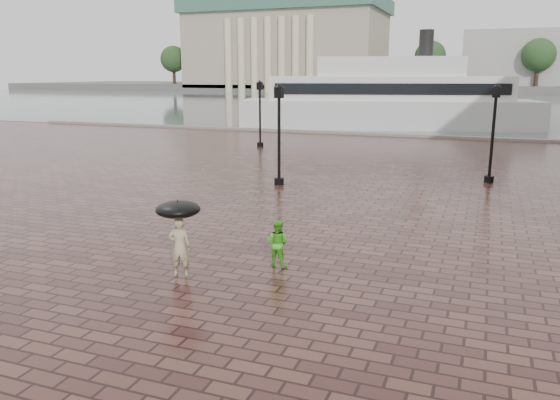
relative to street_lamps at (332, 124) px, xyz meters
name	(u,v)px	position (x,y,z in m)	size (l,w,h in m)	color
ground	(359,273)	(5.00, -15.33, -2.33)	(300.00, 300.00, 0.00)	#321917
harbour_water	(474,102)	(5.00, 76.67, -2.33)	(240.00, 240.00, 0.00)	#434E52
quay_edge	(450,138)	(5.00, 16.67, -2.33)	(80.00, 0.60, 0.30)	slate
far_shore	(481,88)	(5.00, 144.67, -1.33)	(300.00, 60.00, 2.00)	#4C4C47
museum	(287,43)	(-50.00, 129.28, 11.58)	(57.00, 32.50, 26.00)	gray
far_trees	(483,56)	(5.00, 122.67, 7.09)	(188.00, 8.00, 13.50)	#2D2119
street_lamps	(332,124)	(0.00, 0.00, 0.00)	(15.44, 12.44, 4.40)	black
adult_pedestrian	(180,247)	(0.85, -17.08, -1.57)	(0.55, 0.36, 1.52)	tan
child_pedestrian	(278,243)	(2.87, -15.55, -1.70)	(0.61, 0.47, 1.25)	green
ferry_near	(388,99)	(-1.19, 23.51, 0.33)	(27.71, 13.00, 8.84)	silver
umbrella	(178,209)	(0.85, -17.08, -0.61)	(1.10, 1.10, 1.09)	black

